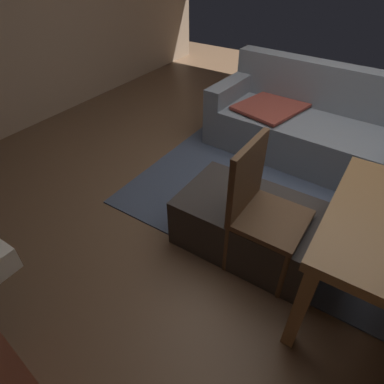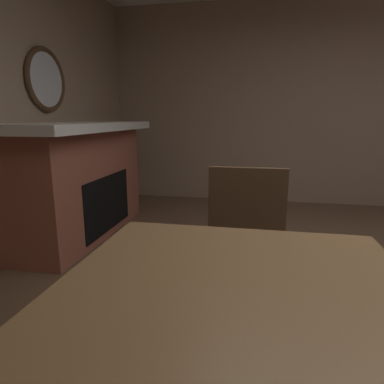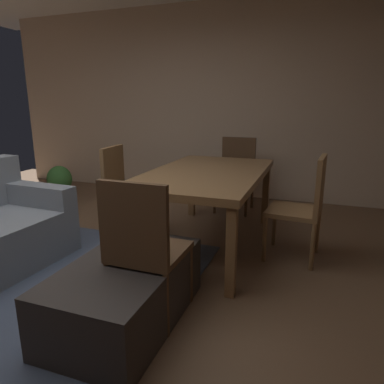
{
  "view_description": "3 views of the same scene",
  "coord_description": "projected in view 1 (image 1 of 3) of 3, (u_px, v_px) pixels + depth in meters",
  "views": [
    {
      "loc": [
        0.44,
        -2.36,
        1.87
      ],
      "look_at": [
        -0.39,
        -1.09,
        0.64
      ],
      "focal_mm": 30.16,
      "sensor_mm": 36.0,
      "label": 1
    },
    {
      "loc": [
        1.73,
        -0.79,
        1.2
      ],
      "look_at": [
        0.08,
        -1.1,
        0.83
      ],
      "focal_mm": 31.41,
      "sensor_mm": 36.0,
      "label": 2
    },
    {
      "loc": [
        -1.79,
        -1.78,
        1.35
      ],
      "look_at": [
        0.02,
        -1.12,
        0.86
      ],
      "focal_mm": 32.27,
      "sensor_mm": 36.0,
      "label": 3
    }
  ],
  "objects": [
    {
      "name": "floor",
      "position": [
        294.0,
        198.0,
        2.9
      ],
      "size": [
        7.8,
        7.8,
        0.0
      ],
      "primitive_type": "plane",
      "color": "brown"
    },
    {
      "name": "couch",
      "position": [
        307.0,
        125.0,
        3.32
      ],
      "size": [
        1.99,
        0.99,
        0.87
      ],
      "color": "slate",
      "rests_on": "ground"
    },
    {
      "name": "tv_remote",
      "position": [
        269.0,
        202.0,
        2.24
      ],
      "size": [
        0.12,
        0.16,
        0.02
      ],
      "primitive_type": "cube",
      "rotation": [
        0.0,
        0.0,
        -0.52
      ],
      "color": "black",
      "rests_on": "ottoman_coffee_table"
    },
    {
      "name": "ottoman_coffee_table",
      "position": [
        253.0,
        226.0,
        2.35
      ],
      "size": [
        1.08,
        0.63,
        0.4
      ],
      "primitive_type": "cube",
      "color": "#2D2826",
      "rests_on": "ground"
    },
    {
      "name": "dining_chair_west",
      "position": [
        260.0,
        203.0,
        2.05
      ],
      "size": [
        0.44,
        0.44,
        0.93
      ],
      "color": "#513823",
      "rests_on": "ground"
    },
    {
      "name": "area_rug",
      "position": [
        285.0,
        193.0,
        2.95
      ],
      "size": [
        2.6,
        2.0,
        0.01
      ],
      "primitive_type": "cube",
      "color": "#3D475B",
      "rests_on": "ground"
    }
  ]
}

